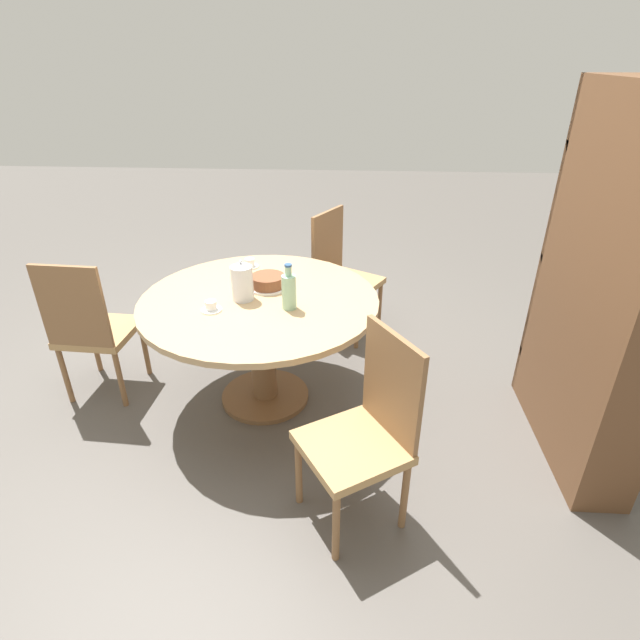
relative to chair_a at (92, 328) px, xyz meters
The scene contains 11 objects.
ground_plane 1.15m from the chair_a, 90.71° to the left, with size 14.00×14.00×0.00m, color #56514C.
dining_table 1.05m from the chair_a, 90.71° to the left, with size 1.39×1.39×0.72m.
chair_a is the anchor object (origin of this frame).
chair_b 1.85m from the chair_a, 63.19° to the left, with size 0.58×0.58×0.95m.
chair_c 1.78m from the chair_a, 122.30° to the left, with size 0.57×0.57×0.95m.
bookshelf 2.84m from the chair_a, 84.24° to the left, with size 1.05×0.28×1.88m.
coffee_pot 1.01m from the chair_a, 89.66° to the left, with size 0.12×0.12×0.24m.
water_bottle 1.28m from the chair_a, 85.21° to the left, with size 0.08×0.08×0.26m.
cake_main 1.12m from the chair_a, 98.19° to the left, with size 0.23×0.23×0.08m.
cup_a 1.05m from the chair_a, 117.83° to the left, with size 0.11×0.11×0.06m.
cup_b 0.86m from the chair_a, 78.76° to the left, with size 0.11×0.11×0.06m.
Camera 1 is at (2.58, 0.51, 1.98)m, focal length 28.00 mm.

